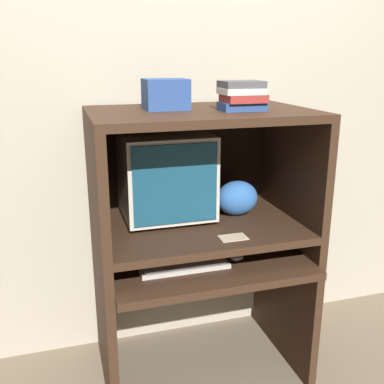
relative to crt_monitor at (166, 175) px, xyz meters
The scene contains 11 objects.
wall_back 0.41m from the crt_monitor, 63.24° to the left, with size 6.00×0.06×2.60m.
desk_base 0.63m from the crt_monitor, 50.75° to the right, with size 1.00×0.73×0.67m.
desk_monitor_shelf 0.31m from the crt_monitor, 41.30° to the right, with size 1.00×0.66×0.14m.
hutch_upper 0.22m from the crt_monitor, 32.32° to the right, with size 1.00×0.66×0.54m.
crt_monitor is the anchor object (origin of this frame).
keyboard 0.45m from the crt_monitor, 88.56° to the right, with size 0.40×0.13×0.03m.
mouse 0.52m from the crt_monitor, 46.90° to the right, with size 0.06×0.04×0.03m.
snack_bag 0.38m from the crt_monitor, ahead, with size 0.21×0.16×0.17m.
book_stack 0.53m from the crt_monitor, 33.67° to the right, with size 0.19×0.16×0.13m.
paper_card 0.46m from the crt_monitor, 57.20° to the right, with size 0.12×0.08×0.00m.
storage_box 0.39m from the crt_monitor, 99.16° to the right, with size 0.19×0.16×0.13m.
Camera 1 is at (-0.62, -1.59, 1.57)m, focal length 42.00 mm.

